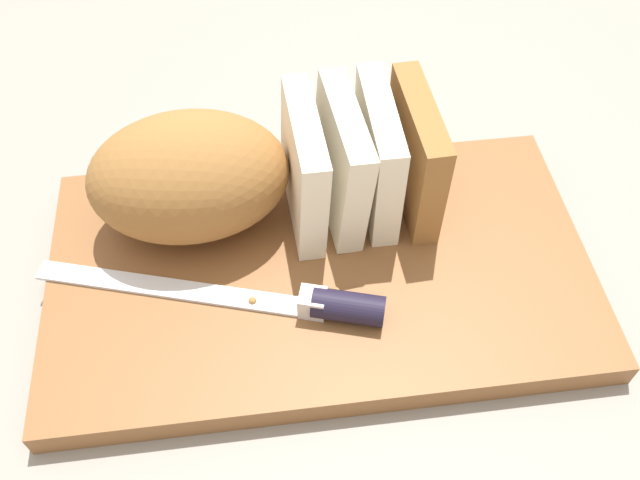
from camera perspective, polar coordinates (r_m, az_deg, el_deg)
ground_plane at (r=0.57m, az=-0.00°, el=-3.33°), size 3.00×3.00×0.00m
cutting_board at (r=0.56m, az=-0.00°, el=-2.65°), size 0.44×0.26×0.02m
bread_loaf at (r=0.55m, az=-5.94°, el=5.79°), size 0.28×0.13×0.10m
bread_knife at (r=0.52m, az=-1.62°, el=-5.21°), size 0.27×0.09×0.02m
crumb_near_knife at (r=0.53m, az=1.36°, el=-4.31°), size 0.01×0.01×0.01m
crumb_near_loaf at (r=0.59m, az=-1.96°, el=3.51°), size 0.01×0.01×0.01m
crumb_stray_left at (r=0.53m, az=-5.68°, el=-5.10°), size 0.01×0.01×0.01m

